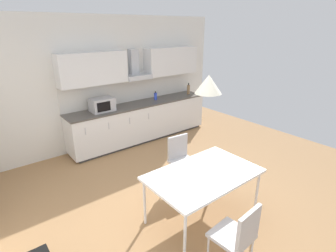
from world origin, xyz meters
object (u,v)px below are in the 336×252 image
object	(u,v)px
chair_near_left	(239,234)
chair_far_right	(181,156)
dining_table	(203,176)
pendant_lamp	(209,84)
microwave	(102,105)
bottle_blue	(156,96)
bottle_brown	(188,89)

from	to	relation	value
chair_near_left	chair_far_right	xyz separation A→B (m)	(0.67, 1.70, 0.00)
dining_table	chair_far_right	world-z (taller)	chair_far_right
chair_near_left	chair_far_right	world-z (taller)	same
chair_far_right	pendant_lamp	xyz separation A→B (m)	(-0.34, -0.85, 1.40)
microwave	pendant_lamp	world-z (taller)	pendant_lamp
microwave	chair_near_left	distance (m)	3.80
chair_far_right	pendant_lamp	size ratio (longest dim) A/B	2.72
dining_table	bottle_blue	bearing A→B (deg)	65.48
chair_near_left	microwave	bearing A→B (deg)	86.00
dining_table	pendant_lamp	size ratio (longest dim) A/B	4.65
bottle_blue	dining_table	world-z (taller)	bottle_blue
bottle_brown	bottle_blue	size ratio (longest dim) A/B	1.45
microwave	pendant_lamp	size ratio (longest dim) A/B	1.50
bottle_blue	pendant_lamp	xyz separation A→B (m)	(-1.35, -2.97, 0.95)
dining_table	pendant_lamp	distance (m)	1.24
chair_far_right	dining_table	bearing A→B (deg)	-111.97
microwave	dining_table	bearing A→B (deg)	-88.70
bottle_brown	pendant_lamp	size ratio (longest dim) A/B	0.91
bottle_brown	pendant_lamp	xyz separation A→B (m)	(-2.35, -2.88, 0.91)
microwave	chair_far_right	size ratio (longest dim) A/B	0.55
dining_table	chair_far_right	distance (m)	0.93
microwave	chair_far_right	bearing A→B (deg)	-78.81
pendant_lamp	microwave	bearing A→B (deg)	91.30
microwave	dining_table	xyz separation A→B (m)	(0.07, -2.91, -0.34)
bottle_brown	dining_table	size ratio (longest dim) A/B	0.20
pendant_lamp	chair_far_right	bearing A→B (deg)	68.03
microwave	bottle_brown	bearing A→B (deg)	-0.66
pendant_lamp	dining_table	bearing A→B (deg)	-116.57
bottle_brown	pendant_lamp	distance (m)	3.83
bottle_brown	chair_near_left	world-z (taller)	bottle_brown
dining_table	chair_far_right	bearing A→B (deg)	68.03
bottle_brown	dining_table	distance (m)	3.73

